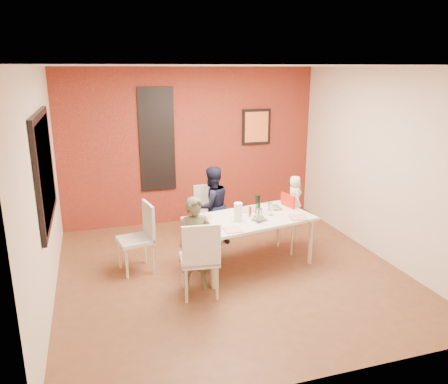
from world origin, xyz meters
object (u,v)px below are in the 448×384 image
object	(u,v)px
dining_table	(250,222)
toddler	(295,196)
child_far	(212,206)
paper_towel_roll	(238,212)
high_chair	(293,216)
chair_far	(208,210)
child_near	(196,244)
chair_near	(200,256)
chair_left	(141,234)
wine_bottle	(258,204)

from	to	relation	value
dining_table	toddler	world-z (taller)	toddler
child_far	paper_towel_roll	bearing A→B (deg)	79.41
toddler	high_chair	bearing A→B (deg)	117.76
child_far	paper_towel_roll	xyz separation A→B (m)	(0.09, -0.97, 0.20)
chair_far	child_near	world-z (taller)	child_near
chair_near	chair_left	world-z (taller)	chair_near
child_near	wine_bottle	xyz separation A→B (m)	(1.04, 0.58, 0.24)
toddler	chair_far	bearing A→B (deg)	60.85
child_far	wine_bottle	xyz separation A→B (m)	(0.46, -0.74, 0.21)
chair_near	paper_towel_roll	xyz separation A→B (m)	(0.68, 0.60, 0.29)
paper_towel_roll	chair_left	bearing A→B (deg)	163.38
dining_table	chair_left	distance (m)	1.49
chair_near	chair_far	distance (m)	1.90
dining_table	child_far	xyz separation A→B (m)	(-0.30, 0.87, -0.01)
chair_near	child_near	bearing A→B (deg)	-85.92
chair_far	paper_towel_roll	xyz separation A→B (m)	(0.09, -1.21, 0.34)
dining_table	chair_near	world-z (taller)	chair_near
chair_left	toddler	size ratio (longest dim) A/B	1.50
wine_bottle	paper_towel_roll	bearing A→B (deg)	-148.78
chair_far	toddler	size ratio (longest dim) A/B	1.40
dining_table	paper_towel_roll	bearing A→B (deg)	-154.08
wine_bottle	child_near	bearing A→B (deg)	-150.84
chair_near	wine_bottle	bearing A→B (deg)	-135.47
high_chair	wine_bottle	xyz separation A→B (m)	(-0.64, -0.18, 0.30)
chair_far	child_near	distance (m)	1.66
chair_near	paper_towel_roll	world-z (taller)	chair_near
chair_near	child_far	distance (m)	1.67
chair_far	toddler	bearing A→B (deg)	-34.68
paper_towel_roll	high_chair	bearing A→B (deg)	21.78
child_far	toddler	bearing A→B (deg)	137.42
dining_table	wine_bottle	xyz separation A→B (m)	(0.16, 0.12, 0.20)
chair_near	paper_towel_roll	size ratio (longest dim) A/B	3.79
child_far	paper_towel_roll	size ratio (longest dim) A/B	4.89
chair_left	toddler	distance (m)	2.30
dining_table	high_chair	xyz separation A→B (m)	(0.80, 0.30, -0.10)
child_near	dining_table	bearing A→B (deg)	30.01
chair_far	child_far	world-z (taller)	child_far
chair_near	chair_left	distance (m)	1.13
chair_far	wine_bottle	bearing A→B (deg)	-64.08
chair_near	high_chair	world-z (taller)	chair_near
dining_table	child_far	size ratio (longest dim) A/B	1.47
chair_far	wine_bottle	world-z (taller)	wine_bottle
dining_table	chair_far	distance (m)	1.15
child_far	high_chair	bearing A→B (deg)	136.65
high_chair	toddler	xyz separation A→B (m)	(0.02, 0.01, 0.30)
chair_near	child_far	world-z (taller)	child_far
child_near	toddler	world-z (taller)	child_near
toddler	chair_left	bearing A→B (deg)	97.15
dining_table	high_chair	distance (m)	0.86
chair_near	toddler	distance (m)	2.00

